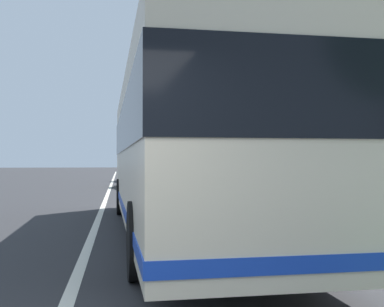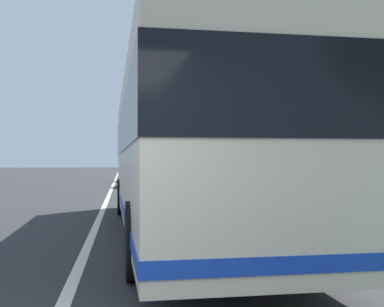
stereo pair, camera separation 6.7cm
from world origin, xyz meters
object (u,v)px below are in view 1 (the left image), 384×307
(coach_bus, at_px, (181,148))
(utility_pole, at_px, (258,114))
(roadside_tree_mid_block, at_px, (297,98))
(car_side_street, at_px, (136,172))
(car_behind_bus, at_px, (140,175))

(coach_bus, relative_size, utility_pole, 1.67)
(roadside_tree_mid_block, bearing_deg, car_side_street, 11.88)
(coach_bus, relative_size, car_behind_bus, 2.63)
(car_behind_bus, height_order, roadside_tree_mid_block, roadside_tree_mid_block)
(car_behind_bus, distance_m, roadside_tree_mid_block, 14.22)
(roadside_tree_mid_block, bearing_deg, car_behind_bus, 18.67)
(utility_pole, bearing_deg, car_behind_bus, 30.53)
(car_behind_bus, height_order, utility_pole, utility_pole)
(car_behind_bus, distance_m, car_side_street, 7.95)
(coach_bus, bearing_deg, car_behind_bus, -1.12)
(utility_pole, bearing_deg, coach_bus, 154.88)
(roadside_tree_mid_block, bearing_deg, coach_bus, 136.73)
(car_behind_bus, xyz_separation_m, roadside_tree_mid_block, (-13.19, -4.46, 2.88))
(car_behind_bus, height_order, car_side_street, car_side_street)
(roadside_tree_mid_block, height_order, utility_pole, utility_pole)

